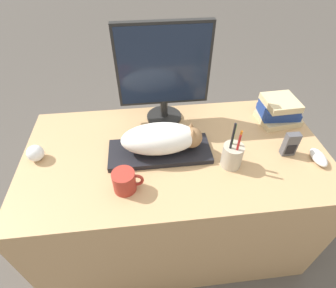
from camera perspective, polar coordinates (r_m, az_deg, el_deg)
The scene contains 10 objects.
desk at distance 1.46m, azimuth 1.38°, elevation -11.40°, with size 1.37×0.71×0.70m.
keyboard at distance 1.17m, azimuth -1.79°, elevation -1.66°, with size 0.45×0.18×0.02m.
cat at distance 1.11m, azimuth -1.03°, elevation 1.23°, with size 0.35×0.15×0.13m.
monitor at distance 1.22m, azimuth -0.96°, elevation 15.72°, with size 0.43×0.18×0.48m.
computer_mouse at distance 1.30m, azimuth 29.93°, elevation -2.53°, with size 0.05×0.11×0.04m.
coffee_mug at distance 1.02m, azimuth -9.37°, elevation -8.00°, with size 0.12×0.09×0.09m.
pen_cup at distance 1.12m, azimuth 13.81°, elevation -2.35°, with size 0.09×0.09×0.23m.
baseball at distance 1.26m, azimuth -26.91°, elevation -1.78°, with size 0.07×0.07×0.07m.
phone at distance 1.25m, azimuth 25.08°, elevation -0.07°, with size 0.06×0.03×0.11m.
book_stack at distance 1.43m, azimuth 22.96°, elevation 6.71°, with size 0.20×0.17×0.13m.
Camera 1 is at (-0.13, -0.48, 1.54)m, focal length 28.00 mm.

